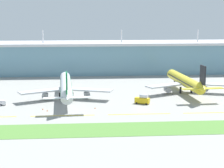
# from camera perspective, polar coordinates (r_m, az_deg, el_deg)

# --- Properties ---
(ground_plane) EXTENTS (600.00, 600.00, 0.00)m
(ground_plane) POSITION_cam_1_polar(r_m,az_deg,el_deg) (179.50, 4.68, -3.84)
(ground_plane) COLOR gray
(terminal_building) EXTENTS (288.00, 34.00, 31.99)m
(terminal_building) POSITION_cam_1_polar(r_m,az_deg,el_deg) (284.40, 1.30, 4.02)
(terminal_building) COLOR #6693A8
(terminal_building) RESTS_ON ground
(airliner_near_middle) EXTENTS (48.71, 69.78, 18.90)m
(airliner_near_middle) POSITION_cam_1_polar(r_m,az_deg,el_deg) (200.97, -6.87, -0.41)
(airliner_near_middle) COLOR silver
(airliner_near_middle) RESTS_ON ground
(airliner_far_middle) EXTENTS (48.67, 59.56, 18.90)m
(airliner_far_middle) POSITION_cam_1_polar(r_m,az_deg,el_deg) (218.71, 10.88, 0.38)
(airliner_far_middle) COLOR yellow
(airliner_far_middle) RESTS_ON ground
(taxiway_stripe_mid_west) EXTENTS (28.00, 0.70, 0.04)m
(taxiway_stripe_mid_west) POSITION_cam_1_polar(r_m,az_deg,el_deg) (170.28, -7.35, -4.70)
(taxiway_stripe_mid_west) COLOR yellow
(taxiway_stripe_mid_west) RESTS_ON ground
(taxiway_stripe_centre) EXTENTS (28.00, 0.70, 0.04)m
(taxiway_stripe_centre) POSITION_cam_1_polar(r_m,az_deg,el_deg) (171.76, 4.08, -4.50)
(taxiway_stripe_centre) COLOR yellow
(taxiway_stripe_centre) RESTS_ON ground
(taxiway_stripe_mid_east) EXTENTS (28.00, 0.70, 0.04)m
(taxiway_stripe_mid_east) POSITION_cam_1_polar(r_m,az_deg,el_deg) (179.78, 14.89, -4.14)
(taxiway_stripe_mid_east) COLOR yellow
(taxiway_stripe_mid_east) RESTS_ON ground
(grass_verge) EXTENTS (300.00, 18.00, 0.10)m
(grass_verge) POSITION_cam_1_polar(r_m,az_deg,el_deg) (151.82, 6.39, -6.59)
(grass_verge) COLOR #518438
(grass_verge) RESTS_ON ground
(baggage_cart) EXTENTS (3.58, 3.98, 2.48)m
(baggage_cart) POSITION_cam_1_polar(r_m,az_deg,el_deg) (194.73, -16.01, -2.68)
(baggage_cart) COLOR silver
(baggage_cart) RESTS_ON ground
(fuel_truck) EXTENTS (7.60, 5.57, 4.95)m
(fuel_truck) POSITION_cam_1_polar(r_m,az_deg,el_deg) (190.15, 4.58, -2.30)
(fuel_truck) COLOR gold
(fuel_truck) RESTS_ON ground
(safety_cone_left_wingtip) EXTENTS (0.56, 0.56, 0.70)m
(safety_cone_left_wingtip) POSITION_cam_1_polar(r_m,az_deg,el_deg) (181.69, -10.26, -3.69)
(safety_cone_left_wingtip) COLOR orange
(safety_cone_left_wingtip) RESTS_ON ground
(safety_cone_nose_front) EXTENTS (0.56, 0.56, 0.70)m
(safety_cone_nose_front) POSITION_cam_1_polar(r_m,az_deg,el_deg) (181.15, -2.53, -3.56)
(safety_cone_nose_front) COLOR orange
(safety_cone_nose_front) RESTS_ON ground
(safety_cone_right_wingtip) EXTENTS (0.56, 0.56, 0.70)m
(safety_cone_right_wingtip) POSITION_cam_1_polar(r_m,az_deg,el_deg) (178.67, -9.61, -3.91)
(safety_cone_right_wingtip) COLOR orange
(safety_cone_right_wingtip) RESTS_ON ground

